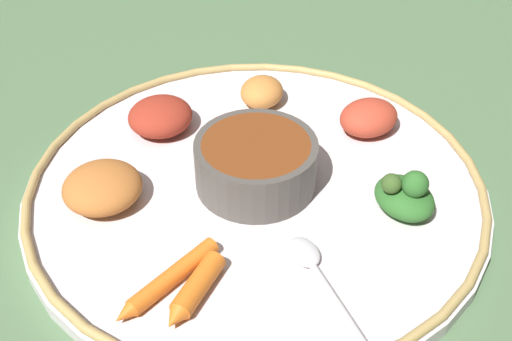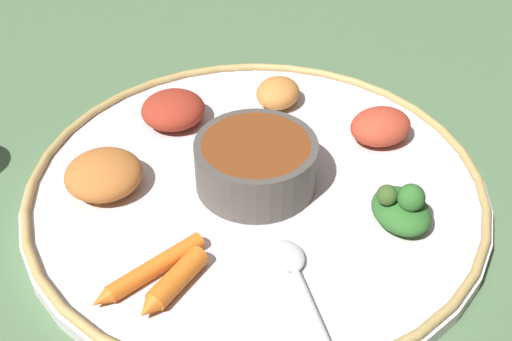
{
  "view_description": "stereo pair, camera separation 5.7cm",
  "coord_description": "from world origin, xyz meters",
  "px_view_note": "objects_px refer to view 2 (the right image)",
  "views": [
    {
      "loc": [
        0.29,
        0.33,
        0.39
      ],
      "look_at": [
        0.0,
        0.0,
        0.03
      ],
      "focal_mm": 44.66,
      "sensor_mm": 36.0,
      "label": 1
    },
    {
      "loc": [
        0.25,
        0.36,
        0.39
      ],
      "look_at": [
        0.0,
        0.0,
        0.03
      ],
      "focal_mm": 44.66,
      "sensor_mm": 36.0,
      "label": 2
    }
  ],
  "objects_px": {
    "carrot_near_spoon": "(150,270)",
    "carrot_outer": "(173,283)",
    "greens_pile": "(402,208)",
    "spoon": "(302,286)",
    "center_bowl": "(256,162)"
  },
  "relations": [
    {
      "from": "carrot_near_spoon",
      "to": "spoon",
      "type": "bearing_deg",
      "value": 139.23
    },
    {
      "from": "carrot_near_spoon",
      "to": "carrot_outer",
      "type": "xyz_separation_m",
      "value": [
        -0.01,
        0.02,
        0.0
      ]
    },
    {
      "from": "center_bowl",
      "to": "spoon",
      "type": "relative_size",
      "value": 0.76
    },
    {
      "from": "carrot_near_spoon",
      "to": "carrot_outer",
      "type": "relative_size",
      "value": 1.4
    },
    {
      "from": "spoon",
      "to": "greens_pile",
      "type": "height_order",
      "value": "greens_pile"
    },
    {
      "from": "spoon",
      "to": "carrot_outer",
      "type": "distance_m",
      "value": 0.1
    },
    {
      "from": "greens_pile",
      "to": "carrot_outer",
      "type": "distance_m",
      "value": 0.2
    },
    {
      "from": "greens_pile",
      "to": "carrot_near_spoon",
      "type": "height_order",
      "value": "greens_pile"
    },
    {
      "from": "spoon",
      "to": "carrot_near_spoon",
      "type": "distance_m",
      "value": 0.12
    },
    {
      "from": "center_bowl",
      "to": "carrot_outer",
      "type": "height_order",
      "value": "center_bowl"
    },
    {
      "from": "greens_pile",
      "to": "carrot_near_spoon",
      "type": "xyz_separation_m",
      "value": [
        0.2,
        -0.07,
        -0.01
      ]
    },
    {
      "from": "carrot_near_spoon",
      "to": "carrot_outer",
      "type": "bearing_deg",
      "value": 109.3
    },
    {
      "from": "center_bowl",
      "to": "spoon",
      "type": "xyz_separation_m",
      "value": [
        0.04,
        0.12,
        -0.02
      ]
    },
    {
      "from": "greens_pile",
      "to": "carrot_near_spoon",
      "type": "relative_size",
      "value": 0.64
    },
    {
      "from": "spoon",
      "to": "carrot_near_spoon",
      "type": "height_order",
      "value": "carrot_near_spoon"
    }
  ]
}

